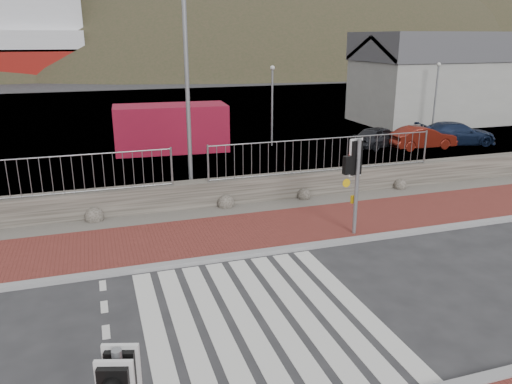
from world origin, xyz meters
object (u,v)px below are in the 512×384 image
object	(u,v)px
streetlight	(191,63)
car_b	(422,137)
car_c	(456,134)
car_a	(380,137)
shipping_container	(171,128)
traffic_signal_far	(357,166)

from	to	relation	value
streetlight	car_b	size ratio (longest dim) A/B	2.42
car_c	car_a	bearing A→B (deg)	90.27
shipping_container	car_b	xyz separation A→B (m)	(12.30, -3.49, -0.58)
car_a	car_c	world-z (taller)	car_c
traffic_signal_far	car_b	distance (m)	13.22
traffic_signal_far	shipping_container	bearing A→B (deg)	-83.09
traffic_signal_far	shipping_container	size ratio (longest dim) A/B	0.52
shipping_container	car_c	distance (m)	14.93
traffic_signal_far	streetlight	size ratio (longest dim) A/B	0.34
car_a	traffic_signal_far	bearing A→B (deg)	128.40
streetlight	car_a	size ratio (longest dim) A/B	2.56
traffic_signal_far	car_a	bearing A→B (deg)	-131.65
streetlight	shipping_container	bearing A→B (deg)	91.03
car_a	car_b	bearing A→B (deg)	-131.58
car_a	streetlight	bearing A→B (deg)	100.78
shipping_container	car_b	distance (m)	12.80
car_b	car_a	bearing A→B (deg)	66.75
streetlight	car_a	bearing A→B (deg)	31.97
traffic_signal_far	car_c	distance (m)	15.01
car_b	streetlight	bearing A→B (deg)	111.95
car_b	car_c	size ratio (longest dim) A/B	0.83
streetlight	car_a	world-z (taller)	streetlight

